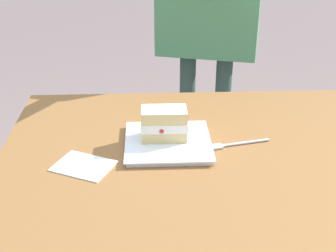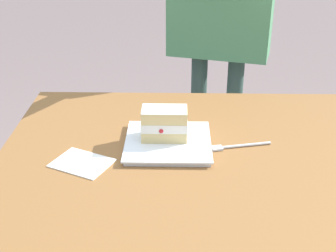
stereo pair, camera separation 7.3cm
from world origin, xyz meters
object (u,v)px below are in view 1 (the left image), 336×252
at_px(cake_slice, 164,124).
at_px(dessert_fork, 236,144).
at_px(patio_table, 209,190).
at_px(dessert_plate, 168,143).
at_px(paper_napkin, 84,166).

bearing_deg(cake_slice, dessert_fork, 173.66).
xyz_separation_m(cake_slice, dessert_fork, (-0.20, 0.02, -0.06)).
distance_m(patio_table, dessert_fork, 0.15).
xyz_separation_m(dessert_plate, cake_slice, (0.01, -0.01, 0.05)).
bearing_deg(patio_table, paper_napkin, 7.88).
relative_size(dessert_fork, paper_napkin, 0.96).
relative_size(dessert_plate, paper_napkin, 1.34).
bearing_deg(paper_napkin, dessert_plate, -155.53).
bearing_deg(cake_slice, patio_table, 150.61).
relative_size(patio_table, dessert_plate, 4.83).
bearing_deg(patio_table, dessert_plate, -25.75).
relative_size(patio_table, dessert_fork, 6.74).
relative_size(patio_table, paper_napkin, 6.45).
distance_m(dessert_plate, paper_napkin, 0.24).
height_order(patio_table, dessert_plate, dessert_plate).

